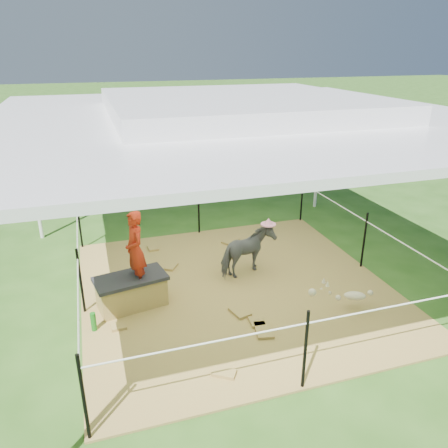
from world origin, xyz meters
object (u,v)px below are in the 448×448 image
object	(u,v)px
foal	(355,294)
trash_barrel	(278,158)
woman	(135,243)
distant_person	(229,149)
green_bottle	(94,322)
straw_bale	(132,293)
pony	(248,252)
picnic_table_near	(189,148)
picnic_table_far	(291,139)

from	to	relation	value
foal	trash_barrel	size ratio (longest dim) A/B	1.01
woman	distant_person	bearing A→B (deg)	141.75
foal	green_bottle	bearing A→B (deg)	-165.44
woman	distant_person	distance (m)	8.21
green_bottle	distant_person	xyz separation A→B (m)	(4.41, 7.73, 0.38)
woman	straw_bale	bearing A→B (deg)	-100.91
foal	distant_person	world-z (taller)	distant_person
green_bottle	pony	size ratio (longest dim) A/B	0.28
pony	green_bottle	bearing A→B (deg)	85.66
green_bottle	picnic_table_near	size ratio (longest dim) A/B	0.13
green_bottle	pony	world-z (taller)	pony
woman	picnic_table_far	bearing A→B (deg)	132.32
woman	picnic_table_near	distance (m)	8.76
straw_bale	pony	distance (m)	1.95
picnic_table_far	distant_person	bearing A→B (deg)	-131.04
foal	straw_bale	bearing A→B (deg)	-175.17
pony	picnic_table_far	distance (m)	9.84
trash_barrel	picnic_table_far	size ratio (longest dim) A/B	0.48
woman	green_bottle	xyz separation A→B (m)	(-0.65, -0.45, -0.84)
trash_barrel	straw_bale	bearing A→B (deg)	-129.27
foal	picnic_table_far	bearing A→B (deg)	93.25
woman	picnic_table_near	xyz separation A→B (m)	(2.71, 8.30, -0.59)
pony	distant_person	size ratio (longest dim) A/B	0.88
foal	distant_person	size ratio (longest dim) A/B	0.81
green_bottle	picnic_table_far	xyz separation A→B (m)	(7.32, 9.38, 0.21)
foal	picnic_table_near	world-z (taller)	picnic_table_near
woman	picnic_table_far	xyz separation A→B (m)	(6.67, 8.93, -0.63)
woman	distant_person	world-z (taller)	woman
green_bottle	picnic_table_far	world-z (taller)	picnic_table_far
picnic_table_far	foal	bearing A→B (deg)	-91.44
straw_bale	trash_barrel	size ratio (longest dim) A/B	1.08
picnic_table_near	distant_person	distance (m)	1.47
straw_bale	trash_barrel	distance (m)	7.91
picnic_table_far	distant_person	size ratio (longest dim) A/B	1.67
straw_bale	foal	size ratio (longest dim) A/B	1.08
straw_bale	woman	size ratio (longest dim) A/B	0.83
woman	foal	world-z (taller)	woman
straw_bale	distant_person	bearing A→B (deg)	62.05
foal	picnic_table_near	size ratio (longest dim) A/B	0.44
woman	pony	xyz separation A→B (m)	(1.80, 0.39, -0.57)
straw_bale	distant_person	xyz separation A→B (m)	(3.86, 7.28, 0.30)
trash_barrel	distant_person	bearing A→B (deg)	134.56
straw_bale	green_bottle	size ratio (longest dim) A/B	3.60
straw_bale	picnic_table_near	world-z (taller)	picnic_table_near
straw_bale	picnic_table_far	size ratio (longest dim) A/B	0.52
woman	picnic_table_near	world-z (taller)	woman
pony	woman	bearing A→B (deg)	78.92
straw_bale	woman	distance (m)	0.77
pony	trash_barrel	distance (m)	6.52
green_bottle	trash_barrel	size ratio (longest dim) A/B	0.30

